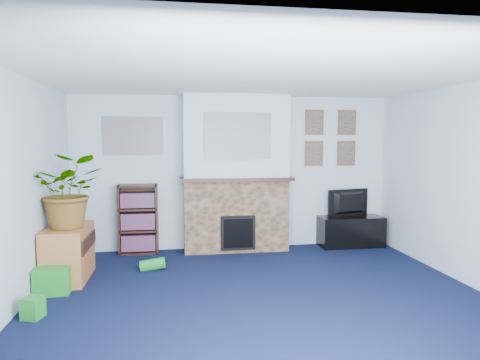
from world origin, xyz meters
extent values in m
cube|color=black|center=(0.00, 0.00, 0.00)|extent=(5.00, 4.50, 0.01)
cube|color=white|center=(0.00, 0.00, 2.40)|extent=(5.00, 4.50, 0.01)
cube|color=silver|center=(0.00, 2.25, 1.20)|extent=(5.00, 0.04, 2.40)
cube|color=silver|center=(0.00, -2.25, 1.20)|extent=(5.00, 0.04, 2.40)
cube|color=silver|center=(-2.50, 0.00, 1.20)|extent=(0.04, 4.50, 2.40)
cube|color=silver|center=(2.50, 0.00, 1.20)|extent=(0.04, 4.50, 2.40)
cube|color=brown|center=(0.00, 2.05, 0.55)|extent=(1.60, 0.40, 1.10)
cube|color=brown|center=(0.00, 2.05, 1.75)|extent=(1.60, 0.40, 1.30)
cube|color=brown|center=(0.00, 2.02, 1.12)|extent=(1.72, 0.50, 0.05)
cube|color=brown|center=(0.00, 1.84, 0.32)|extent=(0.52, 0.08, 0.52)
cube|color=brown|center=(0.00, 1.80, 0.32)|extent=(0.44, 0.02, 0.44)
cube|color=gray|center=(0.00, 1.84, 1.78)|extent=(1.00, 0.03, 0.68)
cube|color=gray|center=(-1.55, 2.23, 1.78)|extent=(0.90, 0.03, 0.58)
cube|color=brown|center=(1.30, 2.23, 2.00)|extent=(0.30, 0.03, 0.40)
cube|color=brown|center=(1.85, 2.23, 2.00)|extent=(0.30, 0.03, 0.40)
cube|color=brown|center=(1.30, 2.23, 1.50)|extent=(0.30, 0.03, 0.40)
cube|color=brown|center=(1.85, 2.23, 1.50)|extent=(0.30, 0.03, 0.40)
cube|color=black|center=(1.88, 2.03, 0.23)|extent=(1.02, 0.43, 0.48)
imported|color=black|center=(1.88, 2.05, 0.70)|extent=(0.76, 0.29, 0.44)
cube|color=black|center=(-1.49, 2.23, 0.53)|extent=(0.58, 0.02, 1.05)
cube|color=black|center=(-1.76, 2.10, 0.53)|extent=(0.03, 0.28, 1.05)
cube|color=black|center=(-1.21, 2.10, 0.53)|extent=(0.03, 0.28, 1.05)
cube|color=black|center=(-1.49, 2.10, 0.01)|extent=(0.56, 0.28, 0.03)
cube|color=black|center=(-1.49, 2.10, 0.35)|extent=(0.56, 0.28, 0.03)
cube|color=black|center=(-1.49, 2.10, 0.68)|extent=(0.56, 0.28, 0.03)
cube|color=black|center=(-1.49, 2.10, 1.04)|extent=(0.56, 0.28, 0.03)
cube|color=black|center=(-1.49, 2.09, 0.17)|extent=(0.50, 0.22, 0.24)
cube|color=black|center=(-1.49, 2.09, 0.50)|extent=(0.50, 0.22, 0.24)
cube|color=black|center=(-1.49, 2.09, 0.82)|extent=(0.50, 0.22, 0.22)
cube|color=#A96436|center=(-2.24, 0.96, 0.35)|extent=(0.47, 0.85, 0.66)
imported|color=#26661E|center=(-2.19, 0.91, 1.11)|extent=(0.84, 0.74, 0.90)
cube|color=gold|center=(-0.10, 2.00, 1.22)|extent=(0.11, 0.06, 0.15)
cylinder|color=#B2BFC6|center=(0.27, 2.00, 1.23)|extent=(0.05, 0.05, 0.15)
sphere|color=gray|center=(-0.61, 2.00, 1.22)|extent=(0.14, 0.14, 0.14)
cylinder|color=#198C26|center=(0.72, 2.00, 1.21)|extent=(0.07, 0.07, 0.13)
cube|color=#198C26|center=(-2.30, 0.50, 0.14)|extent=(0.39, 0.32, 0.30)
sphere|color=red|center=(-2.25, 0.84, 0.09)|extent=(0.19, 0.19, 0.19)
cube|color=#198C26|center=(-2.30, -0.20, 0.11)|extent=(0.21, 0.21, 0.21)
cylinder|color=#198C26|center=(-1.24, 1.20, 0.07)|extent=(0.35, 0.15, 0.20)
camera|label=1|loc=(-0.91, -4.45, 1.73)|focal=32.00mm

